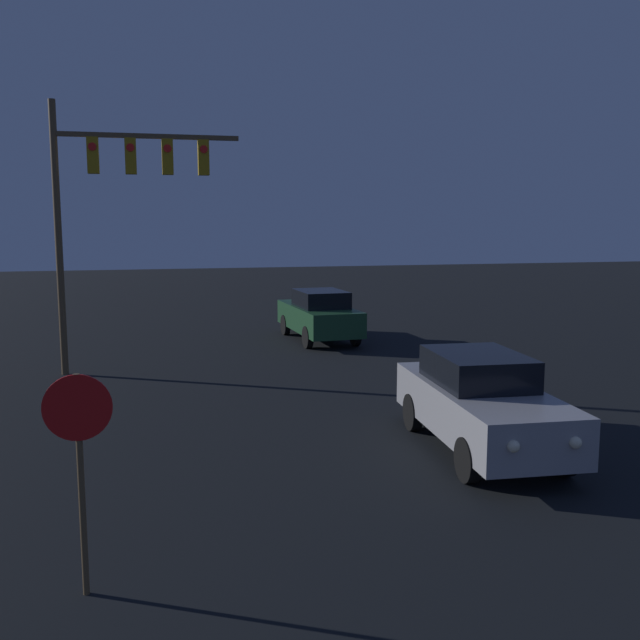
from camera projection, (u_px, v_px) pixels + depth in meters
The scene contains 4 objects.
car_near at pixel (481, 402), 12.24m from camera, with size 2.01×4.63×1.67m.
car_far at pixel (319, 315), 23.51m from camera, with size 1.96×4.62×1.67m.
traffic_signal_mast at pixel (114, 186), 18.07m from camera, with size 4.67×0.30×6.90m.
stop_sign at pixel (79, 443), 7.35m from camera, with size 0.70×0.07×2.40m.
Camera 1 is at (-3.75, 0.68, 3.95)m, focal length 40.00 mm.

